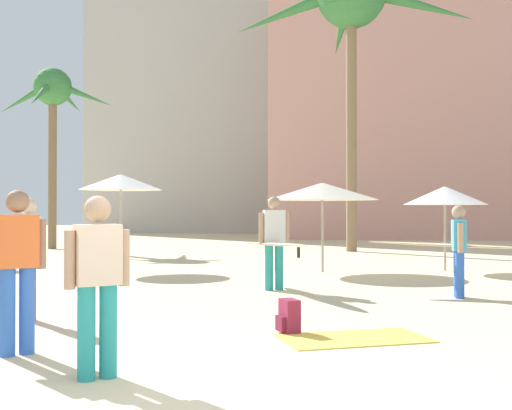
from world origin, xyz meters
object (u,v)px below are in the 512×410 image
palm_tree_far_left (53,100)px  person_mid_right (274,241)px  person_mid_left (97,278)px  beach_towel (354,338)px  person_mid_center (457,246)px  cafe_umbrella_2 (322,191)px  cafe_umbrella_0 (445,196)px  person_near_right (17,264)px  cafe_umbrella_6 (121,182)px  backpack (289,317)px  person_far_left (28,253)px  palm_tree_left (351,4)px

palm_tree_far_left → person_mid_right: palm_tree_far_left is taller
person_mid_left → beach_towel: bearing=94.0°
beach_towel → person_mid_center: person_mid_center is taller
beach_towel → person_mid_center: (2.05, 3.91, 0.88)m
cafe_umbrella_2 → person_mid_right: cafe_umbrella_2 is taller
palm_tree_far_left → cafe_umbrella_0: palm_tree_far_left is taller
person_mid_center → person_near_right: 7.60m
palm_tree_far_left → cafe_umbrella_6: 11.03m
cafe_umbrella_0 → backpack: cafe_umbrella_0 is taller
palm_tree_far_left → person_mid_left: bearing=-65.8°
beach_towel → person_far_left: size_ratio=1.01×
cafe_umbrella_6 → person_mid_right: 5.79m
cafe_umbrella_0 → person_mid_right: 6.15m
cafe_umbrella_6 → backpack: size_ratio=5.87×
palm_tree_far_left → cafe_umbrella_0: bearing=-30.3°
palm_tree_left → cafe_umbrella_0: bearing=-75.7°
cafe_umbrella_2 → palm_tree_far_left: bearing=140.6°
palm_tree_far_left → cafe_umbrella_6: palm_tree_far_left is taller
cafe_umbrella_0 → person_mid_center: size_ratio=0.69×
palm_tree_far_left → palm_tree_left: size_ratio=0.66×
beach_towel → person_mid_right: (-1.25, 4.39, 0.94)m
palm_tree_left → person_mid_right: size_ratio=3.64×
cafe_umbrella_0 → backpack: 9.49m
person_far_left → person_mid_center: bearing=160.1°
palm_tree_left → beach_towel: bearing=-93.1°
beach_towel → palm_tree_left: bearing=86.9°
cafe_umbrella_6 → person_near_right: bearing=-79.0°
palm_tree_left → cafe_umbrella_2: palm_tree_left is taller
person_mid_right → person_far_left: person_mid_right is taller
palm_tree_far_left → person_near_right: 20.21m
cafe_umbrella_0 → beach_towel: (-2.83, -8.89, -1.91)m
person_mid_center → person_mid_left: 7.44m
cafe_umbrella_6 → person_mid_right: bearing=-42.4°
backpack → person_far_left: size_ratio=0.25×
palm_tree_far_left → cafe_umbrella_6: (5.55, -8.77, -3.73)m
cafe_umbrella_2 → palm_tree_left: bearing=81.9°
beach_towel → person_near_right: person_near_right is taller
beach_towel → person_mid_right: person_mid_right is taller
cafe_umbrella_0 → person_mid_right: cafe_umbrella_0 is taller
person_mid_center → person_mid_right: bearing=-2.4°
cafe_umbrella_6 → person_near_right: size_ratio=1.41×
cafe_umbrella_6 → person_far_left: size_ratio=1.44×
person_far_left → person_mid_left: person_far_left is taller
person_mid_right → person_mid_left: size_ratio=1.84×
palm_tree_left → cafe_umbrella_6: palm_tree_left is taller
person_near_right → cafe_umbrella_2: bearing=-59.8°
cafe_umbrella_6 → backpack: bearing=-59.7°
beach_towel → backpack: bearing=160.0°
person_mid_left → backpack: bearing=108.9°
cafe_umbrella_2 → person_near_right: cafe_umbrella_2 is taller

